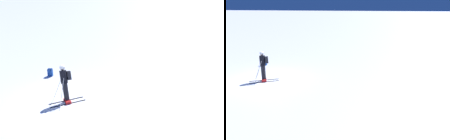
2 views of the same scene
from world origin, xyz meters
The scene contains 3 objects.
ground_plane centered at (0.00, 0.00, 0.00)m, with size 300.00×300.00×0.00m, color white.
skier centered at (0.05, -0.11, 1.03)m, with size 1.48×1.78×1.87m.
spare_backpack centered at (-3.16, -1.82, 0.24)m, with size 0.23×0.31×0.50m.
Camera 1 is at (9.94, 2.38, 5.34)m, focal length 35.00 mm.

